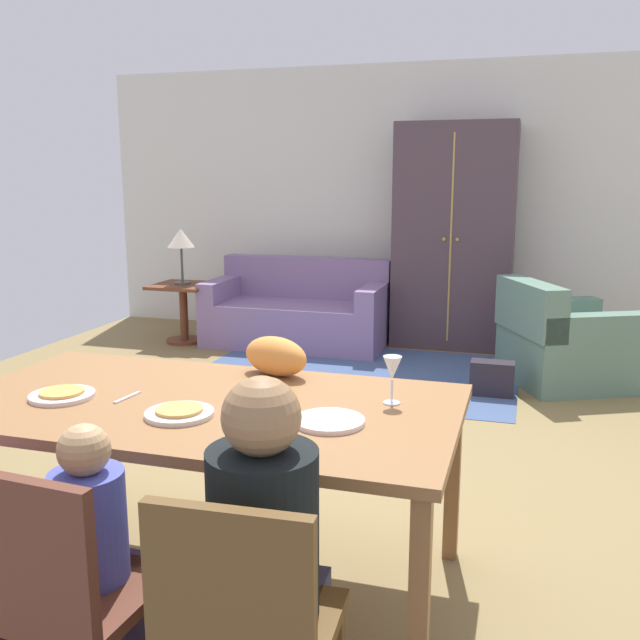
{
  "coord_description": "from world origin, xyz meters",
  "views": [
    {
      "loc": [
        0.98,
        -3.53,
        1.61
      ],
      "look_at": [
        -0.08,
        0.01,
        0.85
      ],
      "focal_mm": 39.22,
      "sensor_mm": 36.0,
      "label": 1
    }
  ],
  "objects": [
    {
      "name": "ground_plane",
      "position": [
        0.0,
        0.46,
        -0.01
      ],
      "size": [
        6.93,
        6.13,
        0.02
      ],
      "primitive_type": "cube",
      "color": "olive"
    },
    {
      "name": "plate_near_child",
      "position": [
        -0.2,
        -1.37,
        0.77
      ],
      "size": [
        0.25,
        0.25,
        0.02
      ],
      "primitive_type": "cylinder",
      "color": "silver",
      "rests_on": "dining_table"
    },
    {
      "name": "side_table",
      "position": [
        -2.24,
        2.55,
        0.38
      ],
      "size": [
        0.56,
        0.56,
        0.58
      ],
      "color": "brown",
      "rests_on": "ground_plane"
    },
    {
      "name": "person_woman",
      "position": [
        0.34,
        -1.9,
        0.51
      ],
      "size": [
        0.3,
        0.41,
        1.11
      ],
      "color": "#37384E",
      "rests_on": "ground_plane"
    },
    {
      "name": "cat",
      "position": [
        -0.05,
        -0.77,
        0.84
      ],
      "size": [
        0.36,
        0.26,
        0.17
      ],
      "primitive_type": "ellipsoid",
      "rotation": [
        0.0,
        0.0,
        -0.36
      ],
      "color": "orange",
      "rests_on": "dining_table"
    },
    {
      "name": "dining_table",
      "position": [
        -0.2,
        -1.19,
        0.7
      ],
      "size": [
        1.97,
        1.04,
        0.76
      ],
      "color": "olive",
      "rests_on": "ground_plane"
    },
    {
      "name": "person_child",
      "position": [
        -0.19,
        -1.91,
        0.43
      ],
      "size": [
        0.22,
        0.29,
        0.92
      ],
      "color": "#382D4F",
      "rests_on": "ground_plane"
    },
    {
      "name": "dining_chair_child",
      "position": [
        -0.2,
        -2.08,
        0.49
      ],
      "size": [
        0.45,
        0.45,
        0.87
      ],
      "color": "brown",
      "rests_on": "ground_plane"
    },
    {
      "name": "armoire",
      "position": [
        0.3,
        3.19,
        1.05
      ],
      "size": [
        1.1,
        0.59,
        2.1
      ],
      "color": "#49373F",
      "rests_on": "ground_plane"
    },
    {
      "name": "couch",
      "position": [
        -1.14,
        2.81,
        0.3
      ],
      "size": [
        1.71,
        0.86,
        0.82
      ],
      "color": "gray",
      "rests_on": "ground_plane"
    },
    {
      "name": "knife",
      "position": [
        -0.02,
        -1.09,
        0.76
      ],
      "size": [
        0.05,
        0.17,
        0.01
      ],
      "primitive_type": "cube",
      "rotation": [
        0.0,
        0.0,
        -0.24
      ],
      "color": "silver",
      "rests_on": "dining_table"
    },
    {
      "name": "plate_near_man",
      "position": [
        -0.74,
        -1.31,
        0.77
      ],
      "size": [
        0.25,
        0.25,
        0.02
      ],
      "primitive_type": "cylinder",
      "color": "silver",
      "rests_on": "dining_table"
    },
    {
      "name": "handbag",
      "position": [
        0.77,
        1.65,
        0.13
      ],
      "size": [
        0.32,
        0.16,
        0.26
      ],
      "primitive_type": "cube",
      "color": "#251F28",
      "rests_on": "ground_plane"
    },
    {
      "name": "fork",
      "position": [
        -0.49,
        -1.24,
        0.76
      ],
      "size": [
        0.03,
        0.15,
        0.01
      ],
      "primitive_type": "cube",
      "rotation": [
        0.0,
        0.0,
        -0.11
      ],
      "color": "silver",
      "rests_on": "dining_table"
    },
    {
      "name": "dining_chair_woman",
      "position": [
        0.35,
        -2.08,
        0.49
      ],
      "size": [
        0.44,
        0.44,
        0.87
      ],
      "color": "brown",
      "rests_on": "ground_plane"
    },
    {
      "name": "table_lamp",
      "position": [
        -2.24,
        2.55,
        1.01
      ],
      "size": [
        0.26,
        0.26,
        0.54
      ],
      "color": "#4A4C44",
      "rests_on": "side_table"
    },
    {
      "name": "pizza_near_child",
      "position": [
        -0.2,
        -1.37,
        0.78
      ],
      "size": [
        0.17,
        0.17,
        0.01
      ],
      "primitive_type": "cylinder",
      "color": "gold",
      "rests_on": "plate_near_child"
    },
    {
      "name": "plate_near_woman",
      "position": [
        0.34,
        -1.29,
        0.77
      ],
      "size": [
        0.25,
        0.25,
        0.02
      ],
      "primitive_type": "cylinder",
      "color": "white",
      "rests_on": "dining_table"
    },
    {
      "name": "pizza_near_man",
      "position": [
        -0.74,
        -1.31,
        0.78
      ],
      "size": [
        0.17,
        0.17,
        0.01
      ],
      "primitive_type": "cylinder",
      "color": "gold",
      "rests_on": "plate_near_man"
    },
    {
      "name": "wine_glass",
      "position": [
        0.51,
        -1.01,
        0.89
      ],
      "size": [
        0.07,
        0.07,
        0.19
      ],
      "color": "silver",
      "rests_on": "dining_table"
    },
    {
      "name": "back_wall",
      "position": [
        0.0,
        3.58,
        1.35
      ],
      "size": [
        6.93,
        0.1,
        2.7
      ],
      "primitive_type": "cube",
      "color": "silver",
      "rests_on": "ground_plane"
    },
    {
      "name": "area_rug",
      "position": [
        -0.34,
        1.95,
        0.0
      ],
      "size": [
        2.6,
        1.8,
        0.01
      ],
      "primitive_type": "cube",
      "color": "#41557F",
      "rests_on": "ground_plane"
    },
    {
      "name": "armchair",
      "position": [
        1.27,
        2.13,
        0.32
      ],
      "size": [
        1.15,
        1.14,
        0.82
      ],
      "color": "slate",
      "rests_on": "ground_plane"
    }
  ]
}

